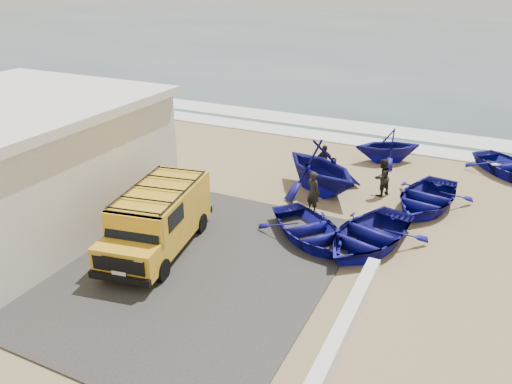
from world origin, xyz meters
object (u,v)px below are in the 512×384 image
(boat_far_right, at_px, (512,167))
(van, at_px, (158,218))
(boat_near_right, at_px, (368,235))
(parapet, at_px, (345,327))
(building, at_px, (5,163))
(boat_mid_left, at_px, (320,167))
(fisherman_middle, at_px, (382,177))
(fisherman_front, at_px, (313,192))
(boat_mid_right, at_px, (426,198))
(boat_far_left, at_px, (388,145))
(boat_near_left, at_px, (309,230))
(fisherman_back, at_px, (324,162))

(boat_far_right, bearing_deg, van, -174.62)
(boat_near_right, bearing_deg, parapet, -67.11)
(building, distance_m, boat_mid_left, 11.55)
(parapet, height_order, boat_near_right, boat_near_right)
(van, xyz_separation_m, boat_mid_left, (3.14, 6.53, -0.04))
(boat_far_right, height_order, fisherman_middle, fisherman_middle)
(boat_mid_left, relative_size, fisherman_front, 2.50)
(van, height_order, boat_far_right, van)
(boat_mid_right, height_order, fisherman_front, fisherman_front)
(fisherman_front, bearing_deg, van, 79.11)
(van, xyz_separation_m, boat_far_left, (4.85, 11.14, -0.31))
(boat_mid_left, xyz_separation_m, boat_mid_right, (4.12, 0.27, -0.64))
(parapet, bearing_deg, boat_near_right, 97.14)
(van, xyz_separation_m, fisherman_front, (3.54, 4.61, -0.30))
(boat_mid_right, bearing_deg, van, -127.45)
(boat_mid_left, bearing_deg, fisherman_middle, -40.02)
(boat_near_left, bearing_deg, van, 162.96)
(van, distance_m, fisherman_back, 8.40)
(van, distance_m, fisherman_front, 5.82)
(boat_mid_right, distance_m, boat_far_left, 4.98)
(building, bearing_deg, boat_near_left, 17.20)
(boat_near_right, height_order, boat_mid_right, boat_near_right)
(boat_near_left, xyz_separation_m, boat_near_right, (1.86, 0.42, 0.05))
(parapet, bearing_deg, boat_far_left, 97.76)
(fisherman_front, bearing_deg, parapet, 142.89)
(parapet, height_order, boat_near_left, boat_near_left)
(building, relative_size, fisherman_middle, 6.13)
(building, bearing_deg, fisherman_back, 43.99)
(boat_near_left, distance_m, fisherman_back, 5.50)
(boat_near_left, distance_m, fisherman_middle, 4.84)
(building, xyz_separation_m, boat_near_left, (10.07, 3.12, -1.78))
(parapet, distance_m, boat_near_left, 4.78)
(fisherman_middle, xyz_separation_m, fisherman_back, (-2.64, 0.68, -0.02))
(boat_near_left, height_order, boat_far_right, boat_far_right)
(boat_mid_right, relative_size, fisherman_back, 2.70)
(van, relative_size, boat_far_left, 1.67)
(boat_near_right, relative_size, fisherman_front, 2.59)
(boat_near_right, bearing_deg, boat_far_left, 113.85)
(boat_near_left, height_order, boat_far_left, boat_far_left)
(boat_far_right, height_order, fisherman_back, fisherman_back)
(boat_far_left, xyz_separation_m, fisherman_back, (-2.03, -3.24, -0.04))
(boat_mid_left, relative_size, boat_mid_right, 1.00)
(parapet, xyz_separation_m, boat_near_left, (-2.43, 4.12, 0.11))
(boat_near_left, bearing_deg, parapet, -108.36)
(building, bearing_deg, fisherman_front, 28.57)
(fisherman_middle, bearing_deg, boat_near_right, 39.06)
(parapet, relative_size, boat_mid_left, 1.49)
(building, bearing_deg, fisherman_middle, 34.27)
(fisherman_front, bearing_deg, boat_mid_left, -51.75)
(fisherman_middle, bearing_deg, boat_far_left, -139.38)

